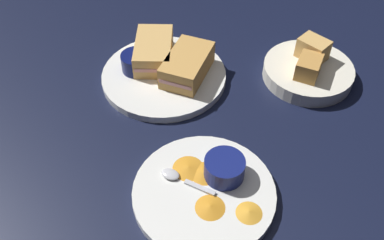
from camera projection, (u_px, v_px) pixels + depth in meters
ground_plane at (173, 114)px, 84.81cm from camera, size 110.00×110.00×3.00cm
plate_sandwich_main at (164, 76)px, 89.40cm from camera, size 26.14×26.14×1.60cm
sandwich_half_near at (187, 65)px, 86.89cm from camera, size 14.53×10.44×4.80cm
sandwich_half_far at (154, 51)px, 90.12cm from camera, size 13.96×9.02×4.80cm
ramekin_dark_sauce at (136, 62)px, 88.20cm from camera, size 6.30×6.30×3.76cm
spoon_by_dark_ramekin at (161, 71)px, 88.79cm from camera, size 2.33×9.90×0.80cm
plate_chips_companion at (204, 193)px, 69.22cm from camera, size 23.51×23.51×1.60cm
ramekin_light_gravy at (224, 168)px, 69.35cm from camera, size 6.80×6.80×3.64cm
spoon_by_gravy_ramekin at (177, 177)px, 69.95cm from camera, size 4.79×9.77×0.80cm
plantain_chip_scatter at (209, 186)px, 68.84cm from camera, size 13.78×17.03×0.60cm
bread_basket_rear at (308, 69)px, 88.83cm from camera, size 18.77×18.77×7.45cm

